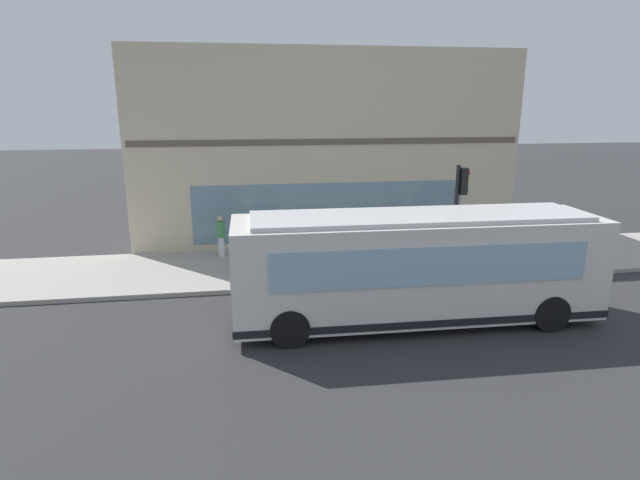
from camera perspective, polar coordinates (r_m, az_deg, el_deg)
ground at (r=14.93m, az=6.18°, el=-8.64°), size 120.00×120.00×0.00m
sidewalk_curb at (r=19.44m, az=2.42°, el=-2.67°), size 4.74×40.00×0.15m
building_corner at (r=24.19m, az=-0.13°, el=10.39°), size 6.67×16.06×8.09m
city_bus_nearside at (r=14.44m, az=10.55°, el=-3.05°), size 2.74×10.08×3.07m
traffic_light_near_corner at (r=18.26m, az=15.22°, el=4.45°), size 0.32×0.49×3.78m
fire_hydrant at (r=19.95m, az=6.73°, el=-0.99°), size 0.35×0.35×0.74m
pedestrian_by_light_pole at (r=20.12m, az=19.45°, el=-0.03°), size 0.32×0.32×1.58m
pedestrian_near_hydrant at (r=20.26m, az=15.48°, el=0.44°), size 0.32×0.32×1.61m
pedestrian_walking_along_curb at (r=20.21m, az=-10.92°, el=0.70°), size 0.32×0.32×1.61m
pedestrian_near_building_entrance at (r=18.34m, az=-8.84°, el=-0.27°), size 0.32×0.32×1.80m
newspaper_vending_box at (r=18.02m, az=3.26°, el=-2.34°), size 0.44×0.43×0.90m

